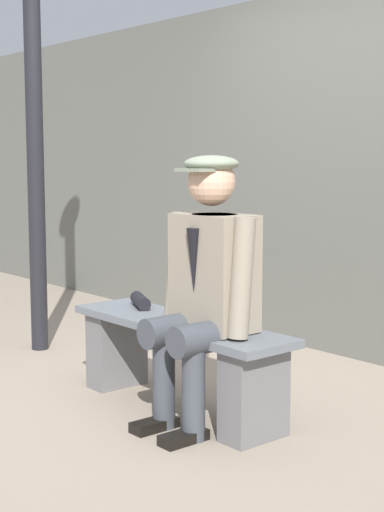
% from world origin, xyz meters
% --- Properties ---
extents(ground_plane, '(30.00, 30.00, 0.00)m').
position_xyz_m(ground_plane, '(0.00, 0.00, 0.00)').
color(ground_plane, gray).
extents(bench, '(1.42, 0.38, 0.47)m').
position_xyz_m(bench, '(0.00, 0.00, 0.29)').
color(bench, slate).
rests_on(bench, ground).
extents(seated_man, '(0.58, 0.53, 1.33)m').
position_xyz_m(seated_man, '(-0.28, 0.05, 0.73)').
color(seated_man, gray).
rests_on(seated_man, ground).
extents(rolled_magazine, '(0.25, 0.17, 0.07)m').
position_xyz_m(rolled_magazine, '(0.42, -0.07, 0.51)').
color(rolled_magazine, black).
rests_on(rolled_magazine, bench).
extents(stadium_wall, '(12.00, 0.24, 2.43)m').
position_xyz_m(stadium_wall, '(0.00, -1.65, 1.22)').
color(stadium_wall, '#606159').
rests_on(stadium_wall, ground).
extents(lamp_post, '(0.24, 0.24, 3.00)m').
position_xyz_m(lamp_post, '(1.62, -0.08, 1.81)').
color(lamp_post, black).
rests_on(lamp_post, ground).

